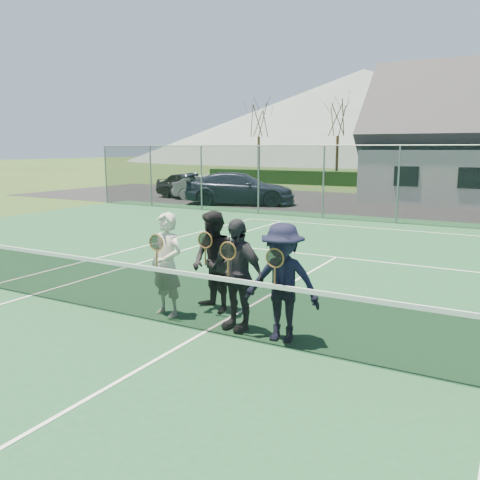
% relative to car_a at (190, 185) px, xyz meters
% --- Properties ---
extents(ground, '(220.00, 220.00, 0.00)m').
position_rel_car_a_xyz_m(ground, '(12.72, 2.09, -0.76)').
color(ground, '#2D491A').
rests_on(ground, ground).
extents(court_surface, '(30.00, 30.00, 0.02)m').
position_rel_car_a_xyz_m(court_surface, '(12.72, -17.91, -0.75)').
color(court_surface, '#1C4C2B').
rests_on(court_surface, ground).
extents(tarmac_carpark, '(40.00, 12.00, 0.01)m').
position_rel_car_a_xyz_m(tarmac_carpark, '(8.72, 2.09, -0.75)').
color(tarmac_carpark, black).
rests_on(tarmac_carpark, ground).
extents(hedge_row, '(40.00, 1.20, 1.10)m').
position_rel_car_a_xyz_m(hedge_row, '(12.72, 14.09, -0.21)').
color(hedge_row, black).
rests_on(hedge_row, ground).
extents(hill_west, '(110.00, 110.00, 18.00)m').
position_rel_car_a_xyz_m(hill_west, '(-12.28, 77.09, 8.24)').
color(hill_west, slate).
rests_on(hill_west, ground).
extents(car_a, '(4.70, 2.55, 1.52)m').
position_rel_car_a_xyz_m(car_a, '(0.00, 0.00, 0.00)').
color(car_a, black).
rests_on(car_a, ground).
extents(car_b, '(4.30, 1.85, 1.38)m').
position_rel_car_a_xyz_m(car_b, '(1.53, -0.24, -0.07)').
color(car_b, gray).
rests_on(car_b, ground).
extents(car_c, '(6.13, 4.06, 1.65)m').
position_rel_car_a_xyz_m(car_c, '(4.09, -1.36, 0.07)').
color(car_c, '#1B2237').
rests_on(car_c, ground).
extents(court_markings, '(11.03, 23.83, 0.01)m').
position_rel_car_a_xyz_m(court_markings, '(12.72, -17.91, -0.73)').
color(court_markings, white).
rests_on(court_markings, court_surface).
extents(tennis_net, '(11.68, 0.08, 1.10)m').
position_rel_car_a_xyz_m(tennis_net, '(12.72, -17.91, -0.22)').
color(tennis_net, slate).
rests_on(tennis_net, ground).
extents(perimeter_fence, '(30.07, 0.07, 3.02)m').
position_rel_car_a_xyz_m(perimeter_fence, '(12.72, -4.41, 0.77)').
color(perimeter_fence, slate).
rests_on(perimeter_fence, ground).
extents(tree_a, '(3.20, 3.20, 7.77)m').
position_rel_car_a_xyz_m(tree_a, '(-3.28, 15.09, 5.03)').
color(tree_a, '#3A2815').
rests_on(tree_a, ground).
extents(tree_b, '(3.20, 3.20, 7.77)m').
position_rel_car_a_xyz_m(tree_b, '(3.72, 15.09, 5.03)').
color(tree_b, '#342013').
rests_on(tree_b, ground).
extents(player_a, '(0.71, 0.55, 1.80)m').
position_rel_car_a_xyz_m(player_a, '(11.68, -17.51, 0.16)').
color(player_a, beige).
rests_on(player_a, court_surface).
extents(player_b, '(1.08, 0.98, 1.80)m').
position_rel_car_a_xyz_m(player_b, '(12.27, -16.92, 0.16)').
color(player_b, black).
rests_on(player_b, court_surface).
extents(player_c, '(1.12, 0.64, 1.80)m').
position_rel_car_a_xyz_m(player_c, '(13.08, -17.52, 0.16)').
color(player_c, '#28272D').
rests_on(player_c, court_surface).
extents(player_d, '(1.23, 0.79, 1.80)m').
position_rel_car_a_xyz_m(player_d, '(13.92, -17.63, 0.16)').
color(player_d, black).
rests_on(player_d, court_surface).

